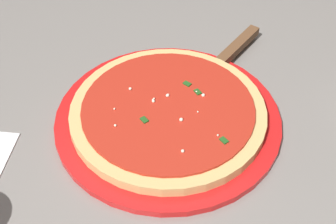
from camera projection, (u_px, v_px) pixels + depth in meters
The scene contains 4 objects.
restaurant_table at pixel (155, 145), 0.83m from camera, with size 1.13×0.83×0.73m.
serving_plate at pixel (168, 119), 0.70m from camera, with size 0.34×0.34×0.01m, color red.
pizza at pixel (168, 112), 0.69m from camera, with size 0.29×0.29×0.02m.
pizza_server at pixel (225, 59), 0.78m from camera, with size 0.22×0.12×0.01m.
Camera 1 is at (-0.53, -0.16, 1.23)m, focal length 49.45 mm.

